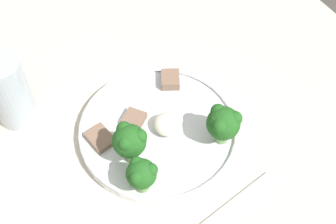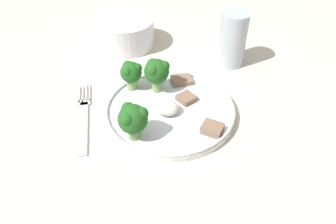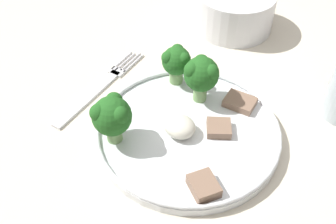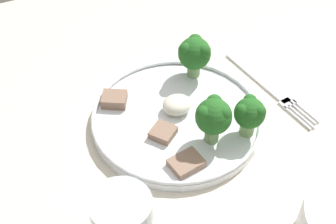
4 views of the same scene
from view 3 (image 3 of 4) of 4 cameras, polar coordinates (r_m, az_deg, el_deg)
table at (r=0.66m, az=2.40°, el=-3.41°), size 1.28×1.00×0.76m
dinner_plate at (r=0.53m, az=2.91°, el=-2.84°), size 0.25×0.25×0.02m
fork at (r=0.61m, az=-9.93°, el=3.50°), size 0.05×0.20×0.00m
cream_bowl at (r=0.73m, az=9.64°, el=14.18°), size 0.14×0.14×0.07m
broccoli_floret_near_rim_left at (r=0.57m, az=1.19°, el=7.37°), size 0.04×0.04×0.06m
broccoli_floret_center_left at (r=0.49m, az=-8.16°, el=-0.55°), size 0.05×0.05×0.07m
broccoli_floret_back_left at (r=0.54m, az=4.88°, el=5.52°), size 0.05×0.05×0.07m
meat_slice_front_slice at (r=0.52m, az=7.39°, el=-2.33°), size 0.04×0.04×0.01m
meat_slice_middle_slice at (r=0.46m, az=5.20°, el=-10.66°), size 0.05×0.04×0.01m
meat_slice_rear_slice at (r=0.56m, az=10.39°, el=1.43°), size 0.05×0.04×0.01m
sauce_dollop at (r=0.51m, az=1.70°, el=-2.11°), size 0.04×0.04×0.02m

